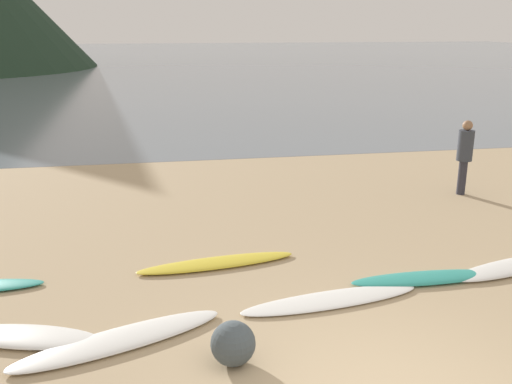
{
  "coord_description": "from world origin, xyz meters",
  "views": [
    {
      "loc": [
        -2.13,
        -4.43,
        3.77
      ],
      "look_at": [
        -0.26,
        5.96,
        0.6
      ],
      "focal_mm": 39.55,
      "sensor_mm": 36.0,
      "label": 1
    }
  ],
  "objects": [
    {
      "name": "surfboard_3",
      "position": [
        -2.69,
        1.87,
        0.04
      ],
      "size": [
        2.71,
        1.48,
        0.09
      ],
      "primitive_type": "ellipsoid",
      "rotation": [
        0.0,
        0.0,
        0.36
      ],
      "color": "white",
      "rests_on": "ground"
    },
    {
      "name": "ocean_water",
      "position": [
        0.0,
        61.31,
        0.0
      ],
      "size": [
        140.0,
        100.0,
        0.01
      ],
      "primitive_type": "cube",
      "color": "slate",
      "rests_on": "ground"
    },
    {
      "name": "surfboard_6",
      "position": [
        1.8,
        2.83,
        0.04
      ],
      "size": [
        2.36,
        0.51,
        0.09
      ],
      "primitive_type": "ellipsoid",
      "rotation": [
        0.0,
        0.0,
        -0.01
      ],
      "color": "teal",
      "rests_on": "ground"
    },
    {
      "name": "beach_rock_far",
      "position": [
        -1.38,
        1.19,
        0.26
      ],
      "size": [
        0.52,
        0.52,
        0.52
      ],
      "primitive_type": "sphere",
      "color": "#424C51",
      "rests_on": "ground"
    },
    {
      "name": "surfboard_2",
      "position": [
        -3.84,
        2.13,
        0.05
      ],
      "size": [
        1.98,
        1.08,
        0.1
      ],
      "primitive_type": "ellipsoid",
      "rotation": [
        0.0,
        0.0,
        -0.29
      ],
      "color": "white",
      "rests_on": "ground"
    },
    {
      "name": "surfboard_7",
      "position": [
        3.35,
        2.97,
        0.04
      ],
      "size": [
        2.45,
        1.1,
        0.08
      ],
      "primitive_type": "ellipsoid",
      "rotation": [
        0.0,
        0.0,
        0.25
      ],
      "color": "white",
      "rests_on": "ground"
    },
    {
      "name": "ground_plane",
      "position": [
        0.0,
        10.0,
        -0.1
      ],
      "size": [
        120.0,
        120.0,
        0.2
      ],
      "primitive_type": "cube",
      "color": "tan",
      "rests_on": "ground"
    },
    {
      "name": "surfboard_5",
      "position": [
        0.19,
        2.43,
        0.03
      ],
      "size": [
        2.73,
        0.88,
        0.06
      ],
      "primitive_type": "ellipsoid",
      "rotation": [
        0.0,
        0.0,
        0.13
      ],
      "color": "white",
      "rests_on": "ground"
    },
    {
      "name": "surfboard_4",
      "position": [
        -1.26,
        3.97,
        0.04
      ],
      "size": [
        2.64,
        0.81,
        0.08
      ],
      "primitive_type": "ellipsoid",
      "rotation": [
        0.0,
        0.0,
        0.13
      ],
      "color": "yellow",
      "rests_on": "ground"
    },
    {
      "name": "person_0",
      "position": [
        4.7,
        6.94,
        1.0
      ],
      "size": [
        0.34,
        0.34,
        1.7
      ],
      "rotation": [
        0.0,
        0.0,
        0.09
      ],
      "color": "#2D2D38",
      "rests_on": "ground"
    }
  ]
}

